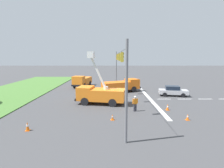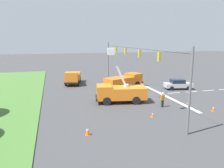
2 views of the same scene
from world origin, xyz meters
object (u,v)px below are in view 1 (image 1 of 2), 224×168
object	(u,v)px
utility_truck_support_far	(82,81)
traffic_cone_near_bucket	(188,117)
sedan_silver	(173,91)
traffic_cone_foreground_left	(133,85)
utility_truck_bucket_lift	(100,93)
road_worker	(135,103)
utility_truck_support_near	(122,85)
traffic_cone_foreground_right	(112,117)
traffic_cone_mid_right	(168,107)
traffic_cone_mid_left	(27,126)

from	to	relation	value
utility_truck_support_far	traffic_cone_near_bucket	size ratio (longest dim) A/B	9.54
utility_truck_support_far	sedan_silver	bearing A→B (deg)	-118.32
traffic_cone_foreground_left	traffic_cone_near_bucket	xyz separation A→B (m)	(-18.95, -2.99, -0.10)
sedan_silver	traffic_cone_near_bucket	distance (m)	10.96
utility_truck_support_far	traffic_cone_near_bucket	xyz separation A→B (m)	(-19.14, -13.38, -0.91)
utility_truck_bucket_lift	road_worker	size ratio (longest dim) A/B	3.79
utility_truck_support_near	utility_truck_support_far	world-z (taller)	utility_truck_support_far
traffic_cone_foreground_right	traffic_cone_mid_right	world-z (taller)	traffic_cone_mid_right
traffic_cone_mid_left	traffic_cone_foreground_right	bearing A→B (deg)	-70.63
sedan_silver	road_worker	distance (m)	10.55
sedan_silver	traffic_cone_mid_right	world-z (taller)	sedan_silver
traffic_cone_near_bucket	sedan_silver	bearing A→B (deg)	-11.98
utility_truck_support_near	road_worker	xyz separation A→B (m)	(-11.16, -0.88, -0.18)
traffic_cone_foreground_left	traffic_cone_mid_left	distance (m)	24.16
utility_truck_support_near	road_worker	distance (m)	11.20
utility_truck_bucket_lift	utility_truck_support_far	xyz separation A→B (m)	(13.10, 4.57, -0.16)
utility_truck_bucket_lift	traffic_cone_mid_right	distance (m)	8.45
sedan_silver	traffic_cone_mid_right	distance (m)	8.17
utility_truck_support_near	sedan_silver	size ratio (longest dim) A/B	1.54
sedan_silver	traffic_cone_mid_left	xyz separation A→B (m)	(-13.12, 16.55, -0.40)
utility_truck_bucket_lift	utility_truck_support_far	bearing A→B (deg)	19.21
utility_truck_bucket_lift	traffic_cone_foreground_right	bearing A→B (deg)	-165.40
sedan_silver	traffic_cone_near_bucket	bearing A→B (deg)	168.02
utility_truck_support_near	traffic_cone_mid_left	xyz separation A→B (m)	(-16.37, 8.69, -0.79)
traffic_cone_foreground_right	traffic_cone_mid_left	size ratio (longest dim) A/B	0.75
utility_truck_support_near	traffic_cone_mid_left	bearing A→B (deg)	152.04
utility_truck_support_far	traffic_cone_mid_left	xyz separation A→B (m)	(-21.56, 0.90, -0.83)
traffic_cone_foreground_right	traffic_cone_near_bucket	distance (m)	7.25
traffic_cone_mid_right	utility_truck_support_far	bearing A→B (deg)	38.00
utility_truck_bucket_lift	utility_truck_support_far	distance (m)	13.88
utility_truck_support_near	utility_truck_support_far	bearing A→B (deg)	56.33
road_worker	utility_truck_support_near	bearing A→B (deg)	4.52
utility_truck_bucket_lift	road_worker	distance (m)	5.25
road_worker	traffic_cone_foreground_right	distance (m)	3.81
sedan_silver	road_worker	bearing A→B (deg)	138.60
utility_truck_bucket_lift	traffic_cone_foreground_left	xyz separation A→B (m)	(12.91, -5.82, -0.97)
traffic_cone_foreground_right	traffic_cone_near_bucket	bearing A→B (deg)	-90.44
traffic_cone_foreground_left	traffic_cone_foreground_right	size ratio (longest dim) A/B	1.40
traffic_cone_foreground_right	sedan_silver	bearing A→B (deg)	-41.80
utility_truck_bucket_lift	utility_truck_support_near	xyz separation A→B (m)	(7.92, -3.22, -0.20)
traffic_cone_foreground_left	traffic_cone_near_bucket	bearing A→B (deg)	-171.02
utility_truck_support_near	traffic_cone_foreground_right	xyz separation A→B (m)	(-13.90, 1.66, -0.90)
traffic_cone_foreground_left	traffic_cone_near_bucket	size ratio (longest dim) A/B	1.28
traffic_cone_mid_right	traffic_cone_near_bucket	size ratio (longest dim) A/B	1.17
road_worker	traffic_cone_mid_left	xyz separation A→B (m)	(-5.21, 9.57, -0.61)
utility_truck_support_near	traffic_cone_mid_right	distance (m)	11.75
utility_truck_support_near	traffic_cone_mid_left	distance (m)	18.55
traffic_cone_foreground_right	traffic_cone_mid_right	size ratio (longest dim) A/B	0.78
utility_truck_support_near	traffic_cone_foreground_left	xyz separation A→B (m)	(4.99, -2.59, -0.77)
road_worker	utility_truck_bucket_lift	bearing A→B (deg)	51.69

